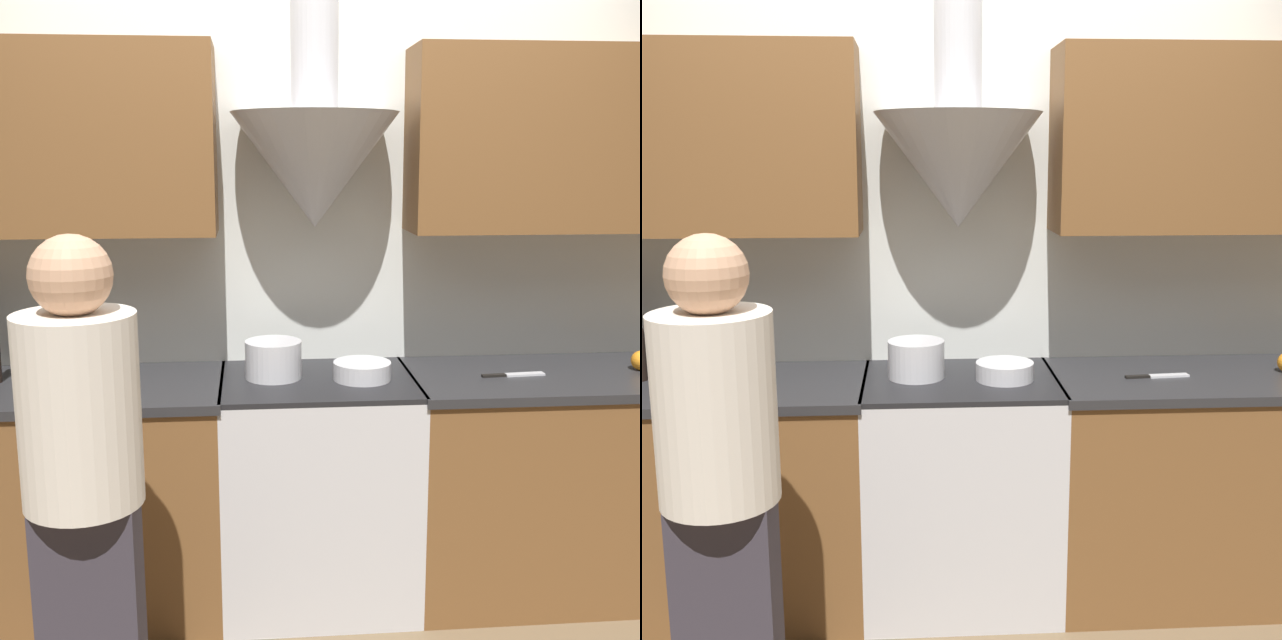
% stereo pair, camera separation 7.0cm
% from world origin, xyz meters
% --- Properties ---
extents(ground_plane, '(12.00, 12.00, 0.00)m').
position_xyz_m(ground_plane, '(0.00, 0.00, 0.00)').
color(ground_plane, brown).
extents(wall_back, '(8.40, 0.63, 2.60)m').
position_xyz_m(wall_back, '(-0.04, 0.57, 1.48)').
color(wall_back, silver).
rests_on(wall_back, ground_plane).
extents(counter_left, '(1.45, 0.62, 0.91)m').
position_xyz_m(counter_left, '(-1.08, 0.31, 0.45)').
color(counter_left, brown).
rests_on(counter_left, ground_plane).
extents(counter_right, '(1.25, 0.62, 0.91)m').
position_xyz_m(counter_right, '(0.99, 0.31, 0.45)').
color(counter_right, brown).
rests_on(counter_right, ground_plane).
extents(stove_range, '(0.75, 0.60, 0.91)m').
position_xyz_m(stove_range, '(0.00, 0.31, 0.46)').
color(stove_range, silver).
rests_on(stove_range, ground_plane).
extents(stock_pot, '(0.22, 0.22, 0.14)m').
position_xyz_m(stock_pot, '(-0.17, 0.34, 0.98)').
color(stock_pot, silver).
rests_on(stock_pot, stove_range).
extents(mixing_bowl, '(0.22, 0.22, 0.07)m').
position_xyz_m(mixing_bowl, '(0.17, 0.28, 0.94)').
color(mixing_bowl, silver).
rests_on(mixing_bowl, stove_range).
extents(chefs_knife, '(0.25, 0.05, 0.01)m').
position_xyz_m(chefs_knife, '(0.76, 0.28, 0.91)').
color(chefs_knife, silver).
rests_on(chefs_knife, counter_right).
extents(person_foreground_left, '(0.32, 0.32, 1.55)m').
position_xyz_m(person_foreground_left, '(-0.71, -0.56, 0.86)').
color(person_foreground_left, '#38333D').
rests_on(person_foreground_left, ground_plane).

